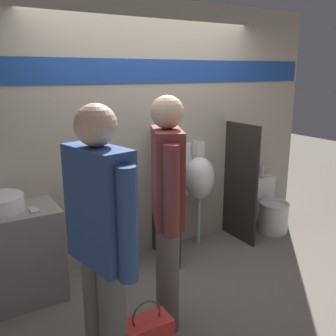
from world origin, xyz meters
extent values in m
plane|color=#70665B|center=(0.00, 0.00, 0.00)|extent=(16.00, 16.00, 0.00)
cube|color=#B2A893|center=(0.00, 0.60, 1.35)|extent=(4.37, 0.06, 2.70)
cube|color=#1E479E|center=(0.00, 0.56, 1.98)|extent=(4.29, 0.01, 0.24)
cube|color=#B7B7BC|center=(-1.29, 0.20, 0.85)|extent=(0.07, 0.14, 0.01)
cube|color=#28231E|center=(0.04, 0.29, 0.70)|extent=(0.03, 0.56, 1.41)
cube|color=#28231E|center=(1.06, 0.29, 0.70)|extent=(0.03, 0.56, 1.41)
cylinder|color=silver|center=(-0.47, 0.40, 0.29)|extent=(0.04, 0.04, 0.58)
ellipsoid|color=white|center=(-0.47, 0.40, 0.81)|extent=(0.36, 0.32, 0.49)
cube|color=white|center=(-0.47, 0.56, 0.88)|extent=(0.34, 0.02, 0.61)
cylinder|color=silver|center=(-0.47, 0.52, 1.14)|extent=(0.06, 0.06, 0.16)
cylinder|color=silver|center=(0.55, 0.40, 0.29)|extent=(0.04, 0.04, 0.58)
ellipsoid|color=white|center=(0.55, 0.40, 0.81)|extent=(0.36, 0.32, 0.49)
cube|color=white|center=(0.55, 0.56, 0.88)|extent=(0.34, 0.02, 0.61)
cylinder|color=silver|center=(0.55, 0.52, 1.14)|extent=(0.06, 0.06, 0.16)
cylinder|color=white|center=(1.58, 0.21, 0.18)|extent=(0.36, 0.36, 0.36)
torus|color=white|center=(1.58, 0.21, 0.37)|extent=(0.38, 0.38, 0.04)
cube|color=white|center=(1.58, 0.48, 0.51)|extent=(0.39, 0.16, 0.30)
cylinder|color=silver|center=(1.58, 0.46, 0.74)|extent=(0.06, 0.06, 0.14)
cylinder|color=#666056|center=(-0.52, -0.72, 0.44)|extent=(0.17, 0.17, 0.88)
cylinder|color=#666056|center=(-0.45, -0.56, 0.44)|extent=(0.17, 0.17, 0.88)
cube|color=brown|center=(-0.49, -0.64, 1.23)|extent=(0.37, 0.50, 0.70)
cylinder|color=brown|center=(-0.59, -0.88, 1.20)|extent=(0.11, 0.11, 0.64)
cylinder|color=brown|center=(-0.38, -0.40, 1.20)|extent=(0.11, 0.11, 0.64)
sphere|color=beige|center=(-0.49, -0.64, 1.70)|extent=(0.24, 0.24, 0.24)
cylinder|color=#666056|center=(-1.12, -1.08, 0.44)|extent=(0.16, 0.16, 0.88)
cylinder|color=#666056|center=(-1.16, -0.91, 0.44)|extent=(0.16, 0.16, 0.88)
cube|color=#2D4C84|center=(-1.14, -0.99, 1.23)|extent=(0.30, 0.49, 0.70)
cylinder|color=#2D4C84|center=(-1.08, -1.25, 1.19)|extent=(0.11, 0.11, 0.64)
cylinder|color=#2D4C84|center=(-1.20, -0.73, 1.19)|extent=(0.11, 0.11, 0.64)
sphere|color=beige|center=(-1.14, -0.99, 1.69)|extent=(0.24, 0.24, 0.24)
torus|color=#4C4742|center=(-0.87, -1.03, 0.43)|extent=(0.21, 0.01, 0.21)
camera|label=1|loc=(-1.83, -2.93, 1.97)|focal=40.00mm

